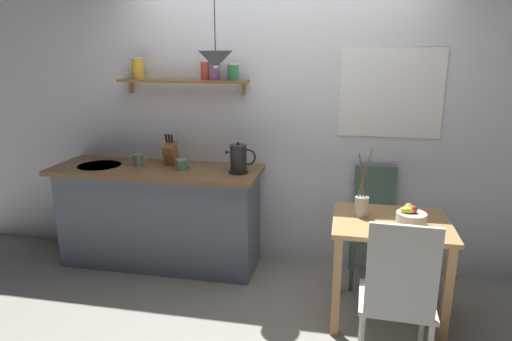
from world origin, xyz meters
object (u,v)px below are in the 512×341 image
object	(u,v)px
coffee_mug_by_sink	(138,160)
electric_kettle	(239,159)
fruit_bowl	(411,216)
pendant_lamp	(216,59)
twig_vase	(361,205)
knife_block	(171,153)
coffee_mug_spare	(182,165)
dining_chair_near	(398,294)
dining_chair_far	(374,219)
dining_table	(390,240)

from	to	relation	value
coffee_mug_by_sink	electric_kettle	bearing A→B (deg)	-3.12
fruit_bowl	pendant_lamp	world-z (taller)	pendant_lamp
twig_vase	knife_block	world-z (taller)	twig_vase
twig_vase	coffee_mug_by_sink	size ratio (longest dim) A/B	4.14
twig_vase	coffee_mug_spare	bearing A→B (deg)	164.93
coffee_mug_by_sink	twig_vase	bearing A→B (deg)	-13.54
dining_chair_near	twig_vase	xyz separation A→B (m)	(-0.21, 0.69, 0.28)
dining_chair_near	dining_chair_far	size ratio (longest dim) A/B	1.06
electric_kettle	coffee_mug_by_sink	size ratio (longest dim) A/B	2.17
dining_chair_near	dining_chair_far	world-z (taller)	dining_chair_near
dining_table	pendant_lamp	bearing A→B (deg)	162.86
dining_table	twig_vase	xyz separation A→B (m)	(-0.21, 0.05, 0.23)
dining_chair_far	twig_vase	world-z (taller)	twig_vase
dining_table	dining_chair_near	bearing A→B (deg)	-90.13
twig_vase	knife_block	size ratio (longest dim) A/B	1.75
electric_kettle	pendant_lamp	size ratio (longest dim) A/B	0.41
electric_kettle	knife_block	xyz separation A→B (m)	(-0.65, 0.13, -0.01)
dining_chair_far	twig_vase	distance (m)	0.65
coffee_mug_by_sink	pendant_lamp	xyz separation A→B (m)	(0.76, -0.09, 0.87)
dining_table	dining_chair_near	size ratio (longest dim) A/B	0.79
coffee_mug_spare	electric_kettle	bearing A→B (deg)	1.10
fruit_bowl	coffee_mug_by_sink	xyz separation A→B (m)	(-2.25, 0.56, 0.15)
dining_chair_far	fruit_bowl	size ratio (longest dim) A/B	4.82
dining_table	electric_kettle	xyz separation A→B (m)	(-1.20, 0.46, 0.42)
fruit_bowl	coffee_mug_by_sink	world-z (taller)	coffee_mug_by_sink
dining_table	electric_kettle	bearing A→B (deg)	158.94
twig_vase	electric_kettle	distance (m)	1.09
coffee_mug_by_sink	coffee_mug_spare	bearing A→B (deg)	-8.03
dining_chair_near	knife_block	bearing A→B (deg)	146.38
twig_vase	dining_chair_near	bearing A→B (deg)	-73.37
dining_chair_near	coffee_mug_by_sink	world-z (taller)	dining_chair_near
coffee_mug_by_sink	pendant_lamp	world-z (taller)	pendant_lamp
dining_table	coffee_mug_by_sink	size ratio (longest dim) A/B	6.69
electric_kettle	fruit_bowl	bearing A→B (deg)	-21.15
twig_vase	electric_kettle	xyz separation A→B (m)	(-0.99, 0.41, 0.19)
twig_vase	coffee_mug_by_sink	world-z (taller)	twig_vase
dining_chair_far	pendant_lamp	bearing A→B (deg)	-172.00
dining_chair_far	coffee_mug_by_sink	xyz separation A→B (m)	(-2.05, -0.09, 0.44)
dining_chair_near	fruit_bowl	xyz separation A→B (m)	(0.12, 0.59, 0.26)
knife_block	coffee_mug_spare	distance (m)	0.21
dining_table	dining_chair_near	xyz separation A→B (m)	(-0.00, -0.64, -0.05)
dining_chair_far	electric_kettle	distance (m)	1.24
dining_chair_far	coffee_mug_by_sink	bearing A→B (deg)	-177.45
twig_vase	coffee_mug_spare	xyz separation A→B (m)	(-1.49, 0.40, 0.12)
dining_table	dining_chair_far	xyz separation A→B (m)	(-0.08, 0.60, -0.08)
electric_kettle	dining_table	bearing A→B (deg)	-21.06
dining_chair_near	fruit_bowl	distance (m)	0.66
twig_vase	coffee_mug_by_sink	distance (m)	1.98
knife_block	coffee_mug_spare	world-z (taller)	knife_block
knife_block	dining_chair_far	bearing A→B (deg)	0.48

